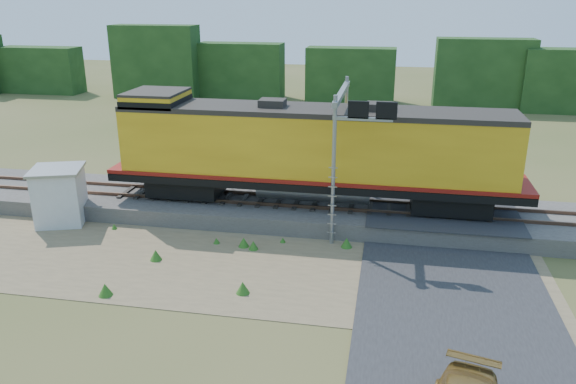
# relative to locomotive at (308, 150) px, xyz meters

# --- Properties ---
(ground) EXTENTS (140.00, 140.00, 0.00)m
(ground) POSITION_rel_locomotive_xyz_m (-0.50, -6.00, -3.51)
(ground) COLOR #475123
(ground) RESTS_ON ground
(ballast) EXTENTS (70.00, 5.00, 0.80)m
(ballast) POSITION_rel_locomotive_xyz_m (-0.50, -0.00, -3.11)
(ballast) COLOR slate
(ballast) RESTS_ON ground
(rails) EXTENTS (70.00, 1.54, 0.16)m
(rails) POSITION_rel_locomotive_xyz_m (-0.50, -0.00, -2.63)
(rails) COLOR brown
(rails) RESTS_ON ballast
(dirt_shoulder) EXTENTS (26.00, 8.00, 0.03)m
(dirt_shoulder) POSITION_rel_locomotive_xyz_m (-2.50, -5.50, -3.49)
(dirt_shoulder) COLOR #8C7754
(dirt_shoulder) RESTS_ON ground
(road) EXTENTS (7.00, 66.00, 0.86)m
(road) POSITION_rel_locomotive_xyz_m (6.50, -5.26, -3.42)
(road) COLOR #38383A
(road) RESTS_ON ground
(tree_line_north) EXTENTS (130.00, 3.00, 6.50)m
(tree_line_north) POSITION_rel_locomotive_xyz_m (-0.50, 32.00, -0.44)
(tree_line_north) COLOR #1B3B15
(tree_line_north) RESTS_ON ground
(weed_clumps) EXTENTS (15.00, 6.20, 0.56)m
(weed_clumps) POSITION_rel_locomotive_xyz_m (-4.00, -5.90, -3.51)
(weed_clumps) COLOR #30681D
(weed_clumps) RESTS_ON ground
(locomotive) EXTENTS (20.03, 3.05, 5.17)m
(locomotive) POSITION_rel_locomotive_xyz_m (0.00, 0.00, 0.00)
(locomotive) COLOR black
(locomotive) RESTS_ON rails
(shed) EXTENTS (2.95, 2.95, 2.76)m
(shed) POSITION_rel_locomotive_xyz_m (-11.67, -2.71, -2.11)
(shed) COLOR silver
(shed) RESTS_ON ground
(signal_gantry) EXTENTS (2.64, 6.20, 6.67)m
(signal_gantry) POSITION_rel_locomotive_xyz_m (1.87, -0.65, 1.52)
(signal_gantry) COLOR gray
(signal_gantry) RESTS_ON ground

